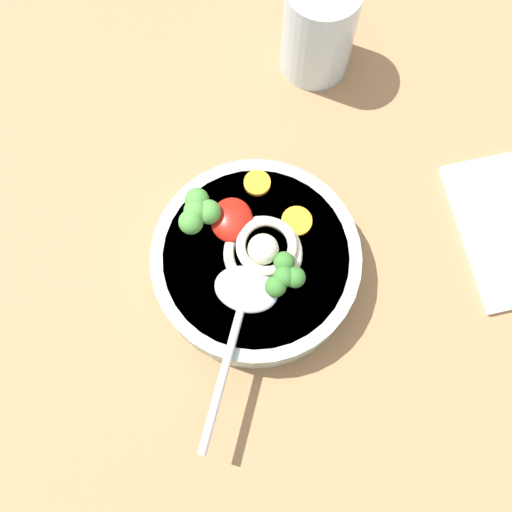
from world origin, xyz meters
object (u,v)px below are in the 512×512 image
soup_spoon (242,303)px  noodle_pile (264,250)px  soup_bowl (256,263)px  drinking_glass (319,28)px

soup_spoon → noodle_pile: bearing=172.9°
soup_bowl → noodle_pile: (0.26, -0.74, 3.35)cm
soup_spoon → drinking_glass: bearing=179.6°
soup_bowl → drinking_glass: bearing=-13.6°
soup_bowl → noodle_pile: size_ratio=2.45×
soup_bowl → noodle_pile: bearing=-70.7°
noodle_pile → drinking_glass: bearing=-12.1°
soup_spoon → drinking_glass: drinking_glass is taller
noodle_pile → drinking_glass: 25.09cm
soup_spoon → drinking_glass: size_ratio=1.47×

